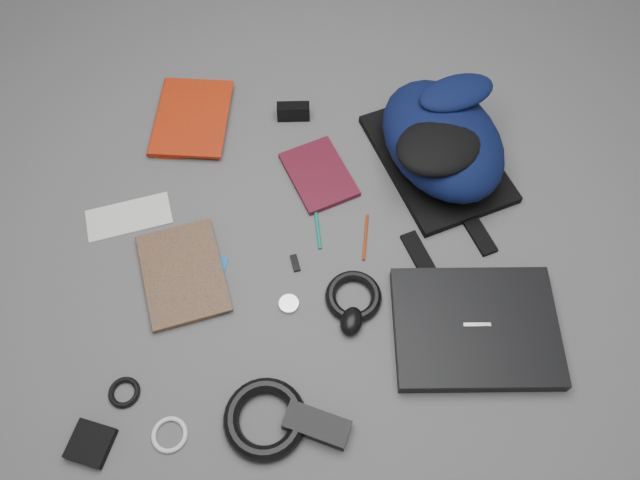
{
  "coord_description": "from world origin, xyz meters",
  "views": [
    {
      "loc": [
        -0.02,
        -0.79,
        1.43
      ],
      "look_at": [
        0.0,
        0.0,
        0.02
      ],
      "focal_mm": 35.0,
      "sensor_mm": 36.0,
      "label": 1
    }
  ],
  "objects_px": {
    "backpack": "(442,139)",
    "dvd_case": "(319,175)",
    "mouse": "(352,321)",
    "power_brick": "(317,425)",
    "comic_book": "(144,284)",
    "pouch": "(91,443)",
    "compact_camera": "(293,112)",
    "textbook_red": "(156,116)",
    "laptop": "(475,328)"
  },
  "relations": [
    {
      "from": "power_brick",
      "to": "comic_book",
      "type": "bearing_deg",
      "value": 160.75
    },
    {
      "from": "mouse",
      "to": "pouch",
      "type": "bearing_deg",
      "value": -138.68
    },
    {
      "from": "backpack",
      "to": "comic_book",
      "type": "bearing_deg",
      "value": -175.55
    },
    {
      "from": "backpack",
      "to": "dvd_case",
      "type": "distance_m",
      "value": 0.35
    },
    {
      "from": "backpack",
      "to": "laptop",
      "type": "height_order",
      "value": "backpack"
    },
    {
      "from": "compact_camera",
      "to": "power_brick",
      "type": "distance_m",
      "value": 0.9
    },
    {
      "from": "laptop",
      "to": "mouse",
      "type": "bearing_deg",
      "value": 176.34
    },
    {
      "from": "laptop",
      "to": "backpack",
      "type": "bearing_deg",
      "value": 94.42
    },
    {
      "from": "backpack",
      "to": "dvd_case",
      "type": "xyz_separation_m",
      "value": [
        -0.33,
        -0.05,
        -0.09
      ]
    },
    {
      "from": "mouse",
      "to": "power_brick",
      "type": "bearing_deg",
      "value": -93.37
    },
    {
      "from": "backpack",
      "to": "pouch",
      "type": "relative_size",
      "value": 5.24
    },
    {
      "from": "dvd_case",
      "to": "compact_camera",
      "type": "bearing_deg",
      "value": 84.75
    },
    {
      "from": "comic_book",
      "to": "mouse",
      "type": "bearing_deg",
      "value": -28.08
    },
    {
      "from": "laptop",
      "to": "textbook_red",
      "type": "height_order",
      "value": "laptop"
    },
    {
      "from": "pouch",
      "to": "dvd_case",
      "type": "bearing_deg",
      "value": 53.79
    },
    {
      "from": "textbook_red",
      "to": "dvd_case",
      "type": "height_order",
      "value": "textbook_red"
    },
    {
      "from": "compact_camera",
      "to": "textbook_red",
      "type": "bearing_deg",
      "value": 179.73
    },
    {
      "from": "comic_book",
      "to": "backpack",
      "type": "bearing_deg",
      "value": 9.96
    },
    {
      "from": "backpack",
      "to": "dvd_case",
      "type": "height_order",
      "value": "backpack"
    },
    {
      "from": "comic_book",
      "to": "pouch",
      "type": "relative_size",
      "value": 3.1
    },
    {
      "from": "power_brick",
      "to": "backpack",
      "type": "bearing_deg",
      "value": 85.03
    },
    {
      "from": "comic_book",
      "to": "power_brick",
      "type": "relative_size",
      "value": 1.86
    },
    {
      "from": "mouse",
      "to": "textbook_red",
      "type": "bearing_deg",
      "value": 146.28
    },
    {
      "from": "textbook_red",
      "to": "comic_book",
      "type": "distance_m",
      "value": 0.54
    },
    {
      "from": "pouch",
      "to": "mouse",
      "type": "bearing_deg",
      "value": 24.64
    },
    {
      "from": "backpack",
      "to": "comic_book",
      "type": "relative_size",
      "value": 1.69
    },
    {
      "from": "pouch",
      "to": "compact_camera",
      "type": "bearing_deg",
      "value": 63.96
    },
    {
      "from": "laptop",
      "to": "pouch",
      "type": "bearing_deg",
      "value": -163.59
    },
    {
      "from": "dvd_case",
      "to": "mouse",
      "type": "xyz_separation_m",
      "value": [
        0.07,
        -0.44,
        0.01
      ]
    },
    {
      "from": "backpack",
      "to": "laptop",
      "type": "xyz_separation_m",
      "value": [
        0.03,
        -0.51,
        -0.08
      ]
    },
    {
      "from": "comic_book",
      "to": "pouch",
      "type": "height_order",
      "value": "pouch"
    },
    {
      "from": "backpack",
      "to": "mouse",
      "type": "bearing_deg",
      "value": -139.51
    },
    {
      "from": "textbook_red",
      "to": "comic_book",
      "type": "height_order",
      "value": "textbook_red"
    },
    {
      "from": "laptop",
      "to": "mouse",
      "type": "relative_size",
      "value": 5.16
    },
    {
      "from": "laptop",
      "to": "mouse",
      "type": "distance_m",
      "value": 0.3
    },
    {
      "from": "dvd_case",
      "to": "mouse",
      "type": "height_order",
      "value": "mouse"
    },
    {
      "from": "textbook_red",
      "to": "dvd_case",
      "type": "xyz_separation_m",
      "value": [
        0.47,
        -0.21,
        -0.01
      ]
    },
    {
      "from": "comic_book",
      "to": "power_brick",
      "type": "bearing_deg",
      "value": -55.54
    },
    {
      "from": "mouse",
      "to": "pouch",
      "type": "relative_size",
      "value": 0.86
    },
    {
      "from": "backpack",
      "to": "dvd_case",
      "type": "bearing_deg",
      "value": 166.9
    },
    {
      "from": "laptop",
      "to": "pouch",
      "type": "relative_size",
      "value": 4.42
    },
    {
      "from": "mouse",
      "to": "power_brick",
      "type": "xyz_separation_m",
      "value": [
        -0.09,
        -0.24,
        -0.0
      ]
    },
    {
      "from": "laptop",
      "to": "dvd_case",
      "type": "xyz_separation_m",
      "value": [
        -0.37,
        0.47,
        -0.01
      ]
    },
    {
      "from": "backpack",
      "to": "textbook_red",
      "type": "bearing_deg",
      "value": 147.36
    },
    {
      "from": "textbook_red",
      "to": "compact_camera",
      "type": "relative_size",
      "value": 3.02
    },
    {
      "from": "comic_book",
      "to": "mouse",
      "type": "distance_m",
      "value": 0.53
    },
    {
      "from": "laptop",
      "to": "pouch",
      "type": "distance_m",
      "value": 0.92
    },
    {
      "from": "backpack",
      "to": "mouse",
      "type": "xyz_separation_m",
      "value": [
        -0.27,
        -0.49,
        -0.08
      ]
    },
    {
      "from": "dvd_case",
      "to": "laptop",
      "type": "bearing_deg",
      "value": -75.06
    },
    {
      "from": "dvd_case",
      "to": "mouse",
      "type": "distance_m",
      "value": 0.45
    }
  ]
}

